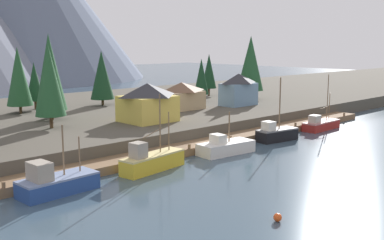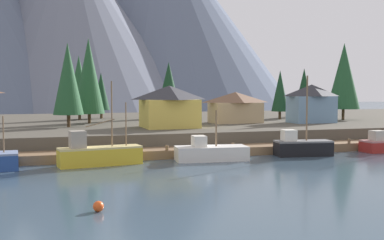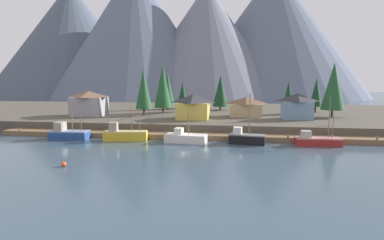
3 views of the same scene
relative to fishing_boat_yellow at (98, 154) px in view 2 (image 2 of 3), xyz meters
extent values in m
cube|color=#384C5B|center=(11.90, 21.90, -1.67)|extent=(400.00, 400.00, 1.00)
cube|color=brown|center=(11.90, 3.90, -0.67)|extent=(80.00, 4.00, 1.00)
cylinder|color=brown|center=(-8.10, 2.10, -0.37)|extent=(0.36, 0.36, 1.60)
cylinder|color=brown|center=(-0.10, 2.10, -0.37)|extent=(0.36, 0.36, 1.60)
cylinder|color=brown|center=(7.90, 2.10, -0.37)|extent=(0.36, 0.36, 1.60)
cylinder|color=brown|center=(15.90, 2.10, -0.37)|extent=(0.36, 0.36, 1.60)
cylinder|color=brown|center=(23.90, 2.10, -0.37)|extent=(0.36, 0.36, 1.60)
cylinder|color=brown|center=(31.90, 2.10, -0.37)|extent=(0.36, 0.36, 1.60)
cube|color=#4C473D|center=(11.90, 33.90, 0.08)|extent=(400.00, 56.00, 2.50)
cone|color=slate|center=(4.15, 131.43, 31.56)|extent=(91.35, 91.35, 65.45)
cone|color=slate|center=(44.87, 156.73, 39.00)|extent=(118.06, 118.06, 80.33)
cylinder|color=brown|center=(-9.13, 0.11, 2.32)|extent=(0.14, 0.14, 3.58)
cube|color=gold|center=(0.22, 0.03, -0.30)|extent=(8.77, 3.49, 1.72)
cube|color=tan|center=(0.22, 0.03, 0.66)|extent=(8.77, 3.49, 0.20)
cube|color=gray|center=(-2.09, -0.29, 1.63)|extent=(1.73, 1.76, 1.74)
cylinder|color=brown|center=(1.47, 0.21, 4.17)|extent=(0.15, 0.15, 6.82)
cylinder|color=brown|center=(2.99, 0.42, 3.05)|extent=(0.13, 0.13, 4.59)
cylinder|color=brown|center=(0.23, 0.03, 3.23)|extent=(3.05, 0.53, 0.82)
cube|color=silver|center=(12.38, -0.21, -0.48)|extent=(8.21, 3.90, 1.38)
cube|color=silver|center=(12.38, -0.21, 0.31)|extent=(8.21, 3.90, 0.20)
cube|color=silver|center=(10.99, -0.07, 1.01)|extent=(1.62, 2.07, 1.20)
cylinder|color=brown|center=(12.93, -0.27, 2.41)|extent=(0.18, 0.18, 4.00)
cube|color=black|center=(24.07, 0.06, -0.36)|extent=(6.95, 3.41, 1.62)
cube|color=slate|center=(24.07, 0.06, 0.55)|extent=(6.95, 3.41, 0.20)
cube|color=silver|center=(22.29, 0.33, 1.30)|extent=(1.75, 1.89, 1.31)
cylinder|color=brown|center=(24.46, 0.01, 4.50)|extent=(0.19, 0.19, 7.69)
cube|color=#B2AD9E|center=(34.83, 0.36, 0.92)|extent=(1.76, 1.51, 1.23)
cube|color=#6689A8|center=(36.28, 18.36, 3.49)|extent=(7.08, 4.18, 4.31)
pyramid|color=#2D2D33|center=(36.28, 18.36, 6.59)|extent=(7.43, 4.39, 1.90)
cube|color=gold|center=(11.71, 15.62, 3.32)|extent=(7.42, 6.77, 3.98)
pyramid|color=#2D2D33|center=(11.71, 15.62, 6.29)|extent=(7.80, 7.11, 1.97)
cube|color=tan|center=(24.35, 21.74, 2.98)|extent=(7.91, 4.79, 3.30)
pyramid|color=brown|center=(24.35, 21.74, 5.48)|extent=(8.30, 5.03, 1.70)
cylinder|color=#4C3823|center=(0.84, 37.26, 2.03)|extent=(0.50, 0.50, 1.40)
cone|color=#1E4C28|center=(0.84, 37.26, 7.75)|extent=(4.37, 4.37, 10.04)
cylinder|color=#4C3823|center=(44.24, 34.24, 2.21)|extent=(0.50, 0.50, 1.75)
cone|color=#14381E|center=(44.24, 34.24, 7.02)|extent=(3.46, 3.46, 7.86)
cylinder|color=#4C3823|center=(1.63, 27.28, 2.13)|extent=(0.50, 0.50, 1.59)
cone|color=#1E4C28|center=(1.63, 27.28, 8.88)|extent=(4.88, 4.88, 11.92)
cylinder|color=#4C3823|center=(35.70, 28.08, 2.06)|extent=(0.50, 0.50, 1.46)
cone|color=#14381E|center=(35.70, 28.08, 6.51)|extent=(3.09, 3.09, 7.44)
cylinder|color=#4C3823|center=(17.18, 36.90, 1.94)|extent=(0.50, 0.50, 1.21)
cone|color=#14381E|center=(17.18, 36.90, 7.23)|extent=(4.60, 4.60, 9.37)
cylinder|color=#4C3823|center=(-1.91, 20.47, 2.24)|extent=(0.50, 0.50, 1.81)
cone|color=#1E4C28|center=(-1.91, 20.47, 8.26)|extent=(4.31, 4.31, 10.23)
cylinder|color=#4C3823|center=(5.05, 40.38, 2.13)|extent=(0.50, 0.50, 1.60)
cone|color=#14381E|center=(5.05, 40.38, 6.43)|extent=(3.19, 3.19, 7.01)
cylinder|color=#4C3823|center=(45.62, 23.12, 2.32)|extent=(0.50, 0.50, 1.97)
cone|color=#1E4C28|center=(45.62, 23.12, 9.12)|extent=(5.66, 5.66, 11.63)
sphere|color=#E04C19|center=(-2.11, -19.18, -0.82)|extent=(0.70, 0.70, 0.70)
camera|label=1|loc=(-32.06, -40.54, 13.29)|focal=43.25mm
camera|label=2|loc=(-5.39, -49.81, 6.64)|focal=44.70mm
camera|label=3|loc=(21.84, -60.36, 11.47)|focal=30.04mm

